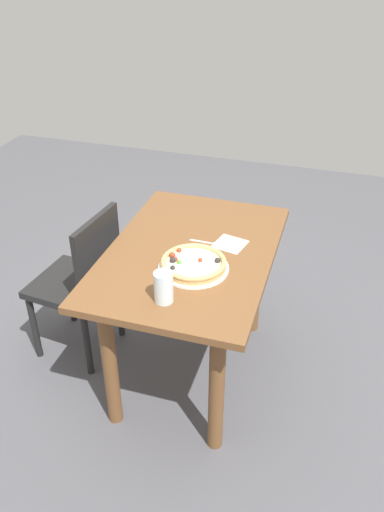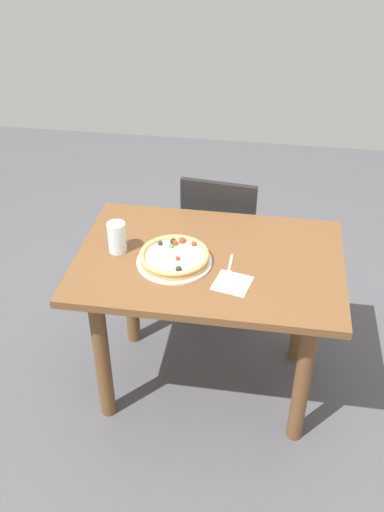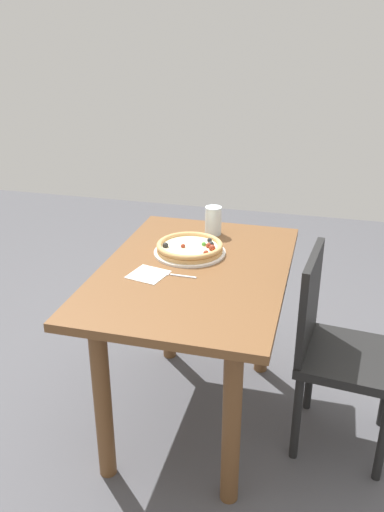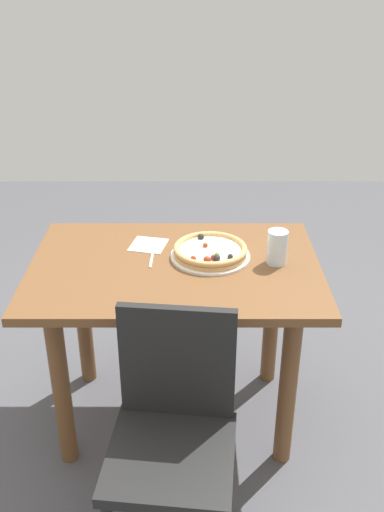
# 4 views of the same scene
# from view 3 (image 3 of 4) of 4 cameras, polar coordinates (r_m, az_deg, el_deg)

# --- Properties ---
(ground_plane) EXTENTS (6.00, 6.00, 0.00)m
(ground_plane) POSITION_cam_3_polar(r_m,az_deg,el_deg) (2.64, 0.23, -16.49)
(ground_plane) COLOR #4C4C51
(dining_table) EXTENTS (1.13, 0.77, 0.77)m
(dining_table) POSITION_cam_3_polar(r_m,az_deg,el_deg) (2.29, 0.25, -4.46)
(dining_table) COLOR brown
(dining_table) RESTS_ON ground
(chair_near) EXTENTS (0.44, 0.44, 0.87)m
(chair_near) POSITION_cam_3_polar(r_m,az_deg,el_deg) (2.31, 14.99, -9.21)
(chair_near) COLOR black
(chair_near) RESTS_ON ground
(plate) EXTENTS (0.32, 0.32, 0.01)m
(plate) POSITION_cam_3_polar(r_m,az_deg,el_deg) (2.36, -0.24, 0.40)
(plate) COLOR white
(plate) RESTS_ON dining_table
(pizza) EXTENTS (0.29, 0.29, 0.05)m
(pizza) POSITION_cam_3_polar(r_m,az_deg,el_deg) (2.35, -0.21, 0.97)
(pizza) COLOR tan
(pizza) RESTS_ON plate
(fork) EXTENTS (0.02, 0.17, 0.00)m
(fork) POSITION_cam_3_polar(r_m,az_deg,el_deg) (2.16, -2.02, -2.02)
(fork) COLOR silver
(fork) RESTS_ON dining_table
(drinking_glass) EXTENTS (0.08, 0.08, 0.14)m
(drinking_glass) POSITION_cam_3_polar(r_m,az_deg,el_deg) (2.56, 2.29, 3.81)
(drinking_glass) COLOR silver
(drinking_glass) RESTS_ON dining_table
(napkin) EXTENTS (0.17, 0.17, 0.00)m
(napkin) POSITION_cam_3_polar(r_m,az_deg,el_deg) (2.17, -4.70, -1.98)
(napkin) COLOR white
(napkin) RESTS_ON dining_table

